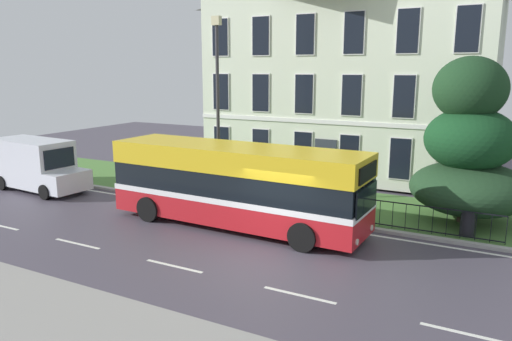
{
  "coord_description": "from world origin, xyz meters",
  "views": [
    {
      "loc": [
        6.45,
        -12.56,
        5.72
      ],
      "look_at": [
        -2.3,
        3.93,
        1.79
      ],
      "focal_mm": 34.18,
      "sensor_mm": 36.0,
      "label": 1
    }
  ],
  "objects_px": {
    "georgian_townhouse": "(353,70)",
    "white_panel_van": "(36,164)",
    "single_decker_bus": "(236,184)",
    "street_lamp_post": "(218,99)",
    "litter_bin": "(468,220)",
    "evergreen_tree": "(470,153)"
  },
  "relations": [
    {
      "from": "white_panel_van",
      "to": "street_lamp_post",
      "type": "height_order",
      "value": "street_lamp_post"
    },
    {
      "from": "georgian_townhouse",
      "to": "evergreen_tree",
      "type": "relative_size",
      "value": 2.43
    },
    {
      "from": "street_lamp_post",
      "to": "evergreen_tree",
      "type": "bearing_deg",
      "value": 10.2
    },
    {
      "from": "georgian_townhouse",
      "to": "white_panel_van",
      "type": "xyz_separation_m",
      "value": [
        -11.89,
        -11.28,
        -4.37
      ]
    },
    {
      "from": "georgian_townhouse",
      "to": "litter_bin",
      "type": "distance_m",
      "value": 12.47
    },
    {
      "from": "litter_bin",
      "to": "single_decker_bus",
      "type": "bearing_deg",
      "value": -162.35
    },
    {
      "from": "georgian_townhouse",
      "to": "litter_bin",
      "type": "xyz_separation_m",
      "value": [
        6.97,
        -9.09,
        -4.93
      ]
    },
    {
      "from": "street_lamp_post",
      "to": "litter_bin",
      "type": "distance_m",
      "value": 10.67
    },
    {
      "from": "evergreen_tree",
      "to": "white_panel_van",
      "type": "distance_m",
      "value": 19.09
    },
    {
      "from": "street_lamp_post",
      "to": "georgian_townhouse",
      "type": "bearing_deg",
      "value": 71.59
    },
    {
      "from": "white_panel_van",
      "to": "street_lamp_post",
      "type": "bearing_deg",
      "value": 18.25
    },
    {
      "from": "single_decker_bus",
      "to": "street_lamp_post",
      "type": "bearing_deg",
      "value": 134.47
    },
    {
      "from": "evergreen_tree",
      "to": "litter_bin",
      "type": "distance_m",
      "value": 2.7
    },
    {
      "from": "white_panel_van",
      "to": "street_lamp_post",
      "type": "distance_m",
      "value": 9.71
    },
    {
      "from": "georgian_townhouse",
      "to": "street_lamp_post",
      "type": "distance_m",
      "value": 9.61
    },
    {
      "from": "georgian_townhouse",
      "to": "white_panel_van",
      "type": "height_order",
      "value": "georgian_townhouse"
    },
    {
      "from": "georgian_townhouse",
      "to": "single_decker_bus",
      "type": "distance_m",
      "value": 12.24
    },
    {
      "from": "evergreen_tree",
      "to": "street_lamp_post",
      "type": "distance_m",
      "value": 10.05
    },
    {
      "from": "single_decker_bus",
      "to": "street_lamp_post",
      "type": "xyz_separation_m",
      "value": [
        -2.31,
        2.48,
        2.89
      ]
    },
    {
      "from": "litter_bin",
      "to": "white_panel_van",
      "type": "bearing_deg",
      "value": -173.38
    },
    {
      "from": "georgian_townhouse",
      "to": "litter_bin",
      "type": "height_order",
      "value": "georgian_townhouse"
    },
    {
      "from": "single_decker_bus",
      "to": "street_lamp_post",
      "type": "height_order",
      "value": "street_lamp_post"
    }
  ]
}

